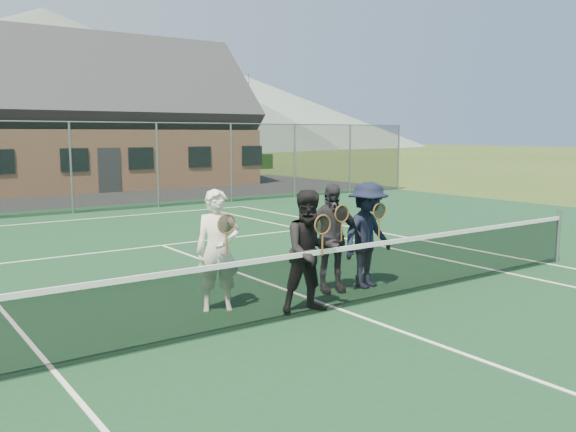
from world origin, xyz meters
name	(u,v)px	position (x,y,z in m)	size (l,w,h in m)	color
ground	(27,197)	(0.00, 20.00, 0.00)	(220.00, 220.00, 0.00)	#324819
court_surface	(339,310)	(0.00, 0.00, 0.01)	(30.00, 30.00, 0.02)	#14381E
hill_centre	(47,80)	(20.00, 95.00, 11.00)	(120.00, 120.00, 22.00)	#506158
hill_east	(239,111)	(55.00, 95.00, 7.00)	(90.00, 90.00, 14.00)	slate
court_markings	(339,309)	(0.00, 0.00, 0.02)	(11.03, 23.83, 0.01)	white
tennis_net	(339,275)	(0.00, 0.00, 0.54)	(11.68, 0.08, 1.10)	slate
perimeter_fence	(71,168)	(0.00, 13.50, 1.52)	(30.07, 0.07, 3.02)	slate
clubhouse	(89,106)	(4.00, 24.00, 3.99)	(15.60, 8.20, 7.70)	#9E6B4C
tree_c	(6,80)	(2.00, 33.00, 5.79)	(3.20, 3.20, 7.77)	#361E13
tree_d	(163,87)	(12.00, 33.00, 5.79)	(3.20, 3.20, 7.77)	#362313
tree_e	(238,91)	(18.00, 33.00, 5.79)	(3.20, 3.20, 7.77)	#3A2415
player_a	(218,250)	(-1.48, 1.01, 0.92)	(0.77, 0.66, 1.80)	white
player_b	(311,252)	(-0.42, 0.15, 0.92)	(1.02, 0.88, 1.80)	black
player_c	(331,238)	(0.57, 0.89, 0.92)	(1.14, 0.79, 1.80)	#25242A
player_d	(368,235)	(1.26, 0.75, 0.92)	(1.27, 0.87, 1.80)	black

